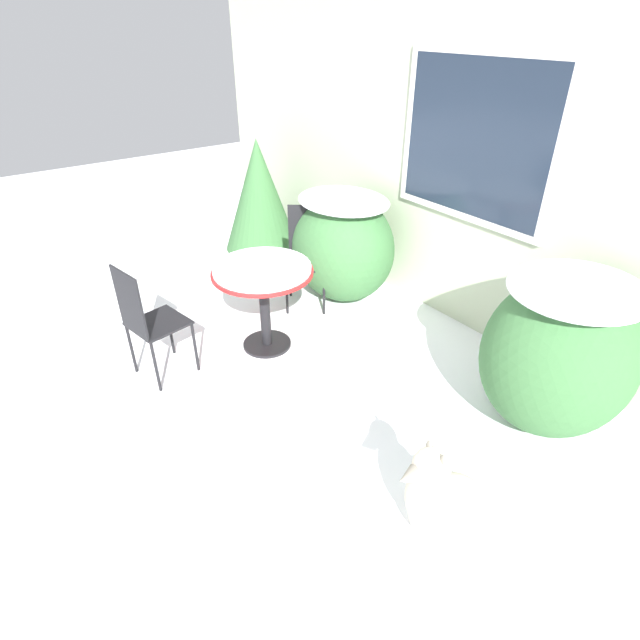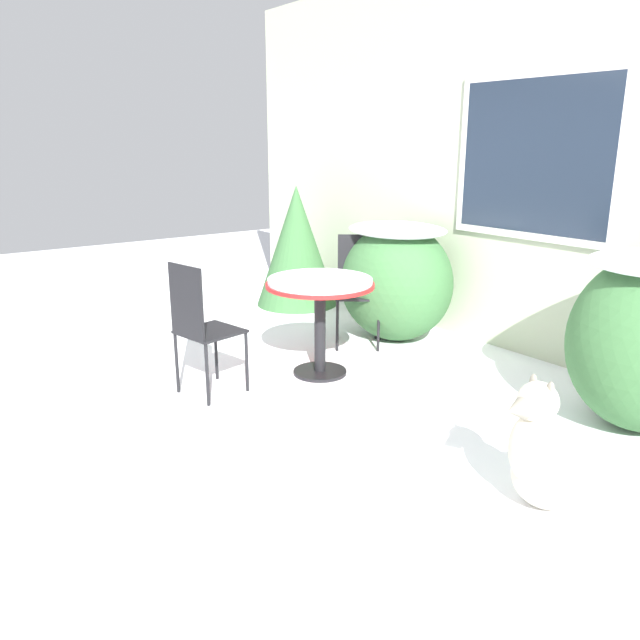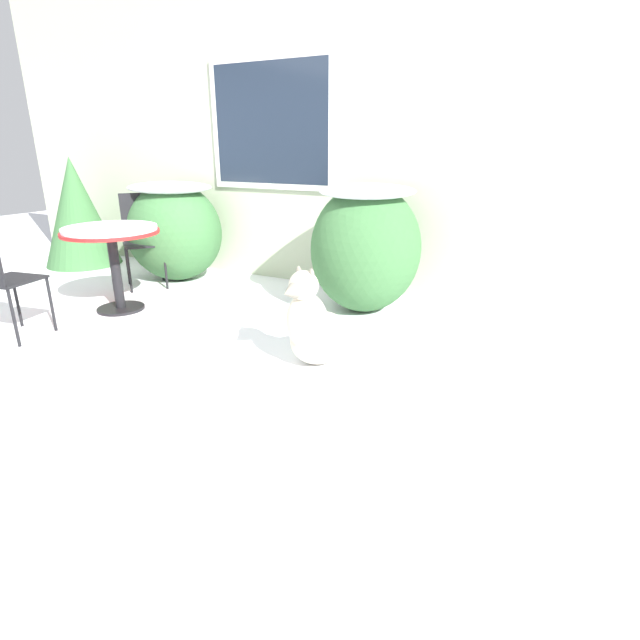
% 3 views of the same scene
% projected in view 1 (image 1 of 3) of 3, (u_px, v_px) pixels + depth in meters
% --- Properties ---
extents(ground_plane, '(16.00, 16.00, 0.00)m').
position_uv_depth(ground_plane, '(255.00, 409.00, 3.69)').
color(ground_plane, white).
extents(house_wall, '(8.00, 0.10, 3.27)m').
position_uv_depth(house_wall, '(482.00, 140.00, 3.95)').
color(house_wall, '#B2BC9E').
rests_on(house_wall, ground_plane).
extents(shrub_left, '(1.11, 0.94, 1.07)m').
position_uv_depth(shrub_left, '(342.00, 244.00, 4.87)').
color(shrub_left, '#386638').
rests_on(shrub_left, ground_plane).
extents(shrub_middle, '(0.96, 1.05, 1.12)m').
position_uv_depth(shrub_middle, '(559.00, 352.00, 3.27)').
color(shrub_middle, '#386638').
rests_on(shrub_middle, ground_plane).
extents(evergreen_bush, '(0.89, 0.89, 1.31)m').
position_uv_depth(evergreen_bush, '(259.00, 195.00, 5.91)').
color(evergreen_bush, '#386638').
rests_on(evergreen_bush, ground_plane).
extents(patio_table, '(0.83, 0.83, 0.76)m').
position_uv_depth(patio_table, '(263.00, 281.00, 4.06)').
color(patio_table, black).
rests_on(patio_table, ground_plane).
extents(patio_chair_near_table, '(0.55, 0.55, 0.96)m').
position_uv_depth(patio_chair_near_table, '(307.00, 253.00, 4.80)').
color(patio_chair_near_table, black).
rests_on(patio_chair_near_table, ground_plane).
extents(patio_chair_far_side, '(0.46, 0.46, 0.96)m').
position_uv_depth(patio_chair_far_side, '(148.00, 319.00, 3.76)').
color(patio_chair_far_side, black).
rests_on(patio_chair_far_side, ground_plane).
extents(dog, '(0.45, 0.68, 0.71)m').
position_uv_depth(dog, '(442.00, 502.00, 2.67)').
color(dog, beige).
rests_on(dog, ground_plane).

